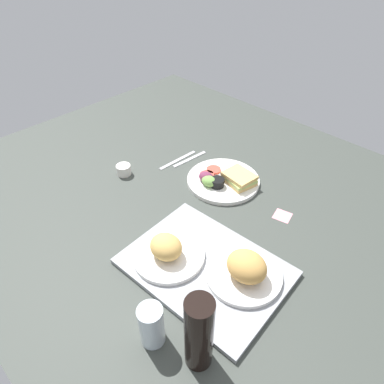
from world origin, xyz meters
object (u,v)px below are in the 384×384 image
at_px(soda_bottle, 199,334).
at_px(drinking_glass, 152,325).
at_px(serving_tray, 205,267).
at_px(knife, 178,160).
at_px(bread_plate_far, 167,251).
at_px(plate_with_salad, 224,180).
at_px(fork, 190,159).
at_px(bread_plate_near, 245,270).
at_px(espresso_cup, 124,170).
at_px(sticky_note, 282,216).

bearing_deg(soda_bottle, drinking_glass, 20.88).
xyz_separation_m(serving_tray, knife, (0.46, -0.33, -0.01)).
bearing_deg(soda_bottle, bread_plate_far, -28.88).
distance_m(soda_bottle, knife, 0.83).
height_order(plate_with_salad, fork, plate_with_salad).
distance_m(bread_plate_near, espresso_cup, 0.65).
bearing_deg(soda_bottle, sticky_note, -76.91).
bearing_deg(plate_with_salad, drinking_glass, 115.17).
bearing_deg(knife, fork, 145.46).
height_order(serving_tray, bread_plate_far, bread_plate_far).
relative_size(serving_tray, fork, 2.65).
distance_m(fork, sticky_note, 0.47).
bearing_deg(fork, drinking_glass, 43.50).
xyz_separation_m(bread_plate_far, knife, (0.36, -0.38, -0.04)).
bearing_deg(knife, drinking_glass, 44.22).
xyz_separation_m(serving_tray, bread_plate_near, (-0.11, -0.05, 0.04)).
bearing_deg(bread_plate_near, bread_plate_far, 26.20).
bearing_deg(knife, bread_plate_near, 65.78).
xyz_separation_m(bread_plate_near, fork, (0.54, -0.32, -0.05)).
height_order(serving_tray, fork, serving_tray).
xyz_separation_m(bread_plate_far, plate_with_salad, (0.12, -0.40, -0.03)).
relative_size(bread_plate_far, soda_bottle, 0.95).
height_order(bread_plate_near, bread_plate_far, bread_plate_near).
bearing_deg(fork, plate_with_salad, 88.54).
distance_m(bread_plate_near, soda_bottle, 0.26).
xyz_separation_m(bread_plate_far, drinking_glass, (-0.15, 0.19, 0.02)).
distance_m(plate_with_salad, soda_bottle, 0.68).
bearing_deg(espresso_cup, bread_plate_near, 173.90).
height_order(knife, sticky_note, knife).
distance_m(espresso_cup, fork, 0.28).
bearing_deg(sticky_note, knife, 2.29).
bearing_deg(drinking_glass, fork, -51.72).
distance_m(bread_plate_far, fork, 0.54).
relative_size(espresso_cup, knife, 0.29).
height_order(bread_plate_far, plate_with_salad, bread_plate_far).
distance_m(serving_tray, knife, 0.57).
relative_size(bread_plate_near, espresso_cup, 3.83).
bearing_deg(fork, espresso_cup, -18.75).
relative_size(knife, sticky_note, 3.39).
xyz_separation_m(espresso_cup, sticky_note, (-0.58, -0.23, -0.02)).
distance_m(serving_tray, bread_plate_near, 0.12).
bearing_deg(knife, soda_bottle, 52.03).
xyz_separation_m(serving_tray, espresso_cup, (0.54, -0.12, 0.01)).
distance_m(plate_with_salad, fork, 0.21).
height_order(bread_plate_near, espresso_cup, bread_plate_near).
bearing_deg(bread_plate_far, sticky_note, -108.69).
height_order(espresso_cup, sticky_note, espresso_cup).
bearing_deg(bread_plate_near, soda_bottle, 103.40).
bearing_deg(bread_plate_far, plate_with_salad, -72.85).
xyz_separation_m(bread_plate_near, plate_with_salad, (0.33, -0.30, -0.03)).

